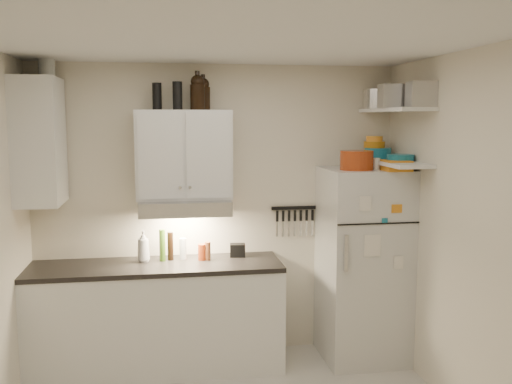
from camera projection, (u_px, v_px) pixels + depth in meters
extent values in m
cube|color=white|center=(239.00, 39.00, 3.46)|extent=(3.20, 3.00, 0.02)
cube|color=beige|center=(218.00, 212.00, 5.11)|extent=(3.20, 0.02, 2.60)
cube|color=beige|center=(474.00, 241.00, 3.89)|extent=(0.02, 3.00, 2.60)
cube|color=white|center=(157.00, 319.00, 4.83)|extent=(2.10, 0.60, 0.88)
cube|color=black|center=(156.00, 266.00, 4.77)|extent=(2.10, 0.62, 0.04)
cube|color=white|center=(184.00, 155.00, 4.82)|extent=(0.80, 0.33, 0.75)
cube|color=white|center=(39.00, 141.00, 4.49)|extent=(0.33, 0.55, 1.00)
cube|color=silver|center=(185.00, 207.00, 4.81)|extent=(0.76, 0.46, 0.12)
cube|color=silver|center=(363.00, 265.00, 5.03)|extent=(0.70, 0.68, 1.70)
cube|color=white|center=(395.00, 110.00, 4.75)|extent=(0.30, 0.95, 0.03)
cube|color=white|center=(394.00, 163.00, 4.81)|extent=(0.30, 0.95, 0.03)
cube|color=black|center=(294.00, 208.00, 5.20)|extent=(0.42, 0.02, 0.03)
cylinder|color=#953311|center=(357.00, 160.00, 4.79)|extent=(0.32, 0.32, 0.16)
cube|color=orange|center=(396.00, 165.00, 4.71)|extent=(0.22, 0.27, 0.09)
cylinder|color=silver|center=(376.00, 164.00, 4.79)|extent=(0.07, 0.07, 0.10)
cylinder|color=silver|center=(377.00, 99.00, 5.09)|extent=(0.26, 0.26, 0.17)
cube|color=#AAAAAD|center=(392.00, 96.00, 4.63)|extent=(0.20, 0.19, 0.19)
cube|color=#AAAAAD|center=(421.00, 94.00, 4.42)|extent=(0.23, 0.23, 0.20)
cylinder|color=#186D87|center=(378.00, 153.00, 5.09)|extent=(0.24, 0.24, 0.09)
cylinder|color=#C37512|center=(374.00, 145.00, 5.11)|extent=(0.19, 0.19, 0.06)
cylinder|color=orange|center=(374.00, 139.00, 5.10)|extent=(0.15, 0.15, 0.05)
cylinder|color=#186D87|center=(400.00, 158.00, 4.76)|extent=(0.27, 0.27, 0.06)
cylinder|color=black|center=(177.00, 96.00, 4.70)|extent=(0.09, 0.09, 0.23)
cylinder|color=black|center=(157.00, 96.00, 4.74)|extent=(0.10, 0.10, 0.22)
cylinder|color=silver|center=(47.00, 67.00, 4.55)|extent=(0.17, 0.17, 0.17)
imported|color=white|center=(143.00, 244.00, 4.82)|extent=(0.13, 0.13, 0.30)
cylinder|color=brown|center=(208.00, 251.00, 4.89)|extent=(0.05, 0.05, 0.16)
cylinder|color=#365916|center=(162.00, 245.00, 4.85)|extent=(0.06, 0.06, 0.27)
cylinder|color=black|center=(170.00, 246.00, 4.89)|extent=(0.07, 0.07, 0.24)
cylinder|color=silver|center=(183.00, 249.00, 4.92)|extent=(0.08, 0.08, 0.18)
cylinder|color=#953311|center=(202.00, 252.00, 4.89)|extent=(0.08, 0.08, 0.14)
cube|color=black|center=(238.00, 250.00, 5.02)|extent=(0.14, 0.11, 0.11)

